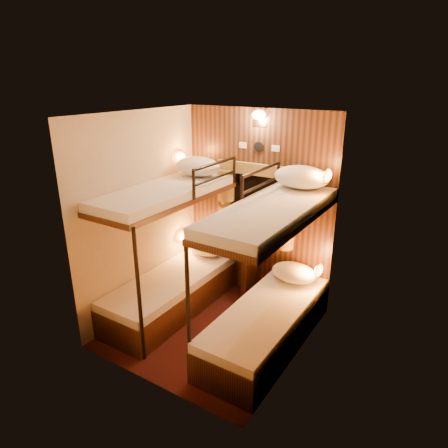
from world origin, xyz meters
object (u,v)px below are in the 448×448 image
Objects in this scene: bunk_left at (171,269)px; table at (249,268)px; bunk_right at (268,298)px; bottle_right at (255,244)px; bottle_left at (242,243)px.

bunk_left is 1.02m from table.
bunk_left is 2.90× the size of table.
table is (-0.65, 0.78, -0.14)m from bunk_right.
table is (0.65, 0.78, -0.14)m from bunk_left.
table is at bearing 129.67° from bunk_right.
bunk_right is 1.03m from bottle_right.
bunk_right is at bearing -50.33° from table.
table is 3.04× the size of bottle_right.
bottle_right is at bearing 34.80° from table.
bunk_left is at bearing -130.59° from bottle_right.
bunk_right reaches higher than bottle_right.
bottle_right is (-0.60, 0.82, 0.18)m from bunk_right.
bottle_right is (0.70, 0.82, 0.18)m from bunk_left.
bottle_left reaches higher than table.
bottle_right is (0.05, 0.04, 0.33)m from table.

